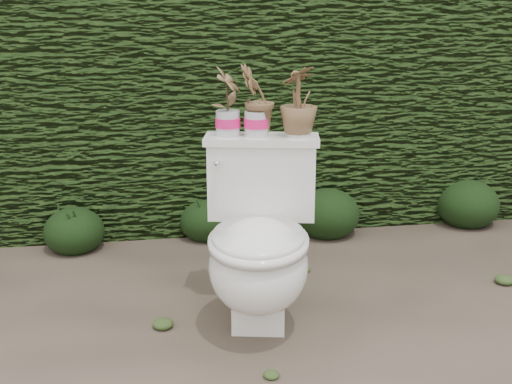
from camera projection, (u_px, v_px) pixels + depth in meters
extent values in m
plane|color=brown|center=(224.00, 326.00, 2.76)|extent=(60.00, 60.00, 0.00)
cube|color=#284216|center=(194.00, 90.00, 4.04)|extent=(8.00, 1.00, 1.60)
cube|color=white|center=(259.00, 299.00, 2.78)|extent=(0.28, 0.34, 0.20)
ellipsoid|color=white|center=(258.00, 266.00, 2.63)|extent=(0.51, 0.58, 0.39)
cube|color=white|center=(262.00, 180.00, 2.86)|extent=(0.49, 0.26, 0.34)
cube|color=white|center=(262.00, 139.00, 2.80)|extent=(0.53, 0.29, 0.03)
cylinder|color=silver|center=(218.00, 162.00, 2.75)|extent=(0.03, 0.06, 0.02)
sphere|color=silver|center=(217.00, 164.00, 2.72)|extent=(0.03, 0.03, 0.03)
imported|color=#206825|center=(228.00, 103.00, 2.77)|extent=(0.16, 0.18, 0.28)
imported|color=#206825|center=(256.00, 102.00, 2.76)|extent=(0.21, 0.20, 0.30)
imported|color=#206825|center=(299.00, 103.00, 2.75)|extent=(0.23, 0.23, 0.29)
ellipsoid|color=black|center=(74.00, 226.00, 3.57)|extent=(0.34, 0.34, 0.27)
ellipsoid|color=black|center=(207.00, 216.00, 3.76)|extent=(0.33, 0.33, 0.26)
ellipsoid|color=black|center=(327.00, 209.00, 3.80)|extent=(0.38, 0.38, 0.31)
ellipsoid|color=black|center=(468.00, 200.00, 3.98)|extent=(0.39, 0.39, 0.31)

